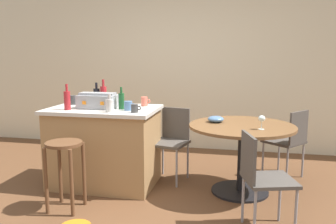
% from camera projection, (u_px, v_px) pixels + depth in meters
% --- Properties ---
extents(ground_plane, '(8.80, 8.80, 0.00)m').
position_uv_depth(ground_plane, '(144.00, 210.00, 3.45)').
color(ground_plane, brown).
extents(back_wall, '(8.00, 0.10, 2.70)m').
position_uv_depth(back_wall, '(185.00, 64.00, 5.59)').
color(back_wall, beige).
rests_on(back_wall, ground_plane).
extents(kitchen_island, '(1.22, 0.81, 0.91)m').
position_uv_depth(kitchen_island, '(105.00, 146.00, 4.09)').
color(kitchen_island, '#A37A4C').
rests_on(kitchen_island, ground_plane).
extents(wooden_stool, '(0.35, 0.35, 0.68)m').
position_uv_depth(wooden_stool, '(65.00, 160.00, 3.41)').
color(wooden_stool, brown).
rests_on(wooden_stool, ground_plane).
extents(dining_table, '(1.14, 1.14, 0.76)m').
position_uv_depth(dining_table, '(241.00, 141.00, 3.82)').
color(dining_table, black).
rests_on(dining_table, ground_plane).
extents(folding_chair_near, '(0.56, 0.56, 0.85)m').
position_uv_depth(folding_chair_near, '(289.00, 139.00, 4.27)').
color(folding_chair_near, '#47423D').
rests_on(folding_chair_near, ground_plane).
extents(folding_chair_far, '(0.48, 0.48, 0.86)m').
position_uv_depth(folding_chair_far, '(172.00, 138.00, 4.25)').
color(folding_chair_far, '#47423D').
rests_on(folding_chair_far, ground_plane).
extents(folding_chair_left, '(0.50, 0.50, 0.86)m').
position_uv_depth(folding_chair_left, '(261.00, 175.00, 2.97)').
color(folding_chair_left, '#47423D').
rests_on(folding_chair_left, ground_plane).
extents(toolbox, '(0.42, 0.25, 0.18)m').
position_uv_depth(toolbox, '(98.00, 101.00, 3.96)').
color(toolbox, gray).
rests_on(toolbox, kitchen_island).
extents(bottle_0, '(0.07, 0.07, 0.28)m').
position_uv_depth(bottle_0, '(67.00, 100.00, 3.85)').
color(bottle_0, maroon).
rests_on(bottle_0, kitchen_island).
extents(bottle_1, '(0.08, 0.08, 0.19)m').
position_uv_depth(bottle_1, '(110.00, 105.00, 3.71)').
color(bottle_1, '#B7B2AD').
rests_on(bottle_1, kitchen_island).
extents(bottle_2, '(0.06, 0.06, 0.24)m').
position_uv_depth(bottle_2, '(121.00, 101.00, 3.91)').
color(bottle_2, '#194C23').
rests_on(bottle_2, kitchen_island).
extents(bottle_3, '(0.08, 0.08, 0.26)m').
position_uv_depth(bottle_3, '(97.00, 96.00, 4.30)').
color(bottle_3, black).
rests_on(bottle_3, kitchen_island).
extents(bottle_4, '(0.08, 0.08, 0.30)m').
position_uv_depth(bottle_4, '(104.00, 95.00, 4.27)').
color(bottle_4, maroon).
rests_on(bottle_4, kitchen_island).
extents(cup_0, '(0.12, 0.08, 0.11)m').
position_uv_depth(cup_0, '(73.00, 100.00, 4.25)').
color(cup_0, '#383838').
rests_on(cup_0, kitchen_island).
extents(cup_1, '(0.11, 0.08, 0.11)m').
position_uv_depth(cup_1, '(145.00, 101.00, 4.13)').
color(cup_1, '#DB6651').
rests_on(cup_1, kitchen_island).
extents(cup_2, '(0.12, 0.08, 0.08)m').
position_uv_depth(cup_2, '(85.00, 102.00, 4.19)').
color(cup_2, white).
rests_on(cup_2, kitchen_island).
extents(cup_3, '(0.13, 0.09, 0.10)m').
position_uv_depth(cup_3, '(128.00, 106.00, 3.83)').
color(cup_3, '#4C7099').
rests_on(cup_3, kitchen_island).
extents(cup_4, '(0.11, 0.07, 0.09)m').
position_uv_depth(cup_4, '(135.00, 108.00, 3.69)').
color(cup_4, '#383838').
rests_on(cup_4, kitchen_island).
extents(wine_glass, '(0.07, 0.07, 0.14)m').
position_uv_depth(wine_glass, '(262.00, 119.00, 3.55)').
color(wine_glass, silver).
rests_on(wine_glass, dining_table).
extents(serving_bowl, '(0.18, 0.18, 0.07)m').
position_uv_depth(serving_bowl, '(216.00, 119.00, 3.93)').
color(serving_bowl, '#4C7099').
rests_on(serving_bowl, dining_table).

